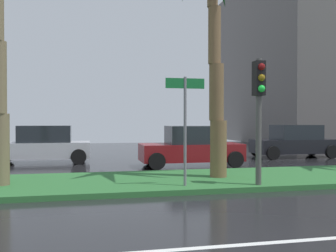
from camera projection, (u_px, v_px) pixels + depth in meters
The scene contains 9 objects.
ground_plane at pixel (126, 181), 12.60m from camera, with size 90.00×42.00×0.10m, color black.
near_lane_divider_stripe at pixel (177, 250), 5.76m from camera, with size 81.00×0.14×0.01m, color white.
median_strip at pixel (130, 182), 11.62m from camera, with size 85.50×4.00×0.15m, color #2D6B33.
traffic_signal_median_right at pixel (259, 98), 10.68m from camera, with size 0.28×0.43×3.52m.
street_name_sign at pixel (185, 116), 10.55m from camera, with size 1.10×0.08×3.00m.
car_in_traffic_second at pixel (43, 145), 17.53m from camera, with size 4.30×2.02×1.72m.
car_in_traffic_third at pixel (192, 147), 16.36m from camera, with size 4.30×2.02×1.72m.
car_in_traffic_fourth at pixel (294, 142), 20.27m from camera, with size 4.30×2.02×1.72m.
building_far_right at pixel (326, 63), 35.90m from camera, with size 15.53×15.92×14.61m.
Camera 1 is at (-1.37, -3.57, 1.94)m, focal length 41.03 mm.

